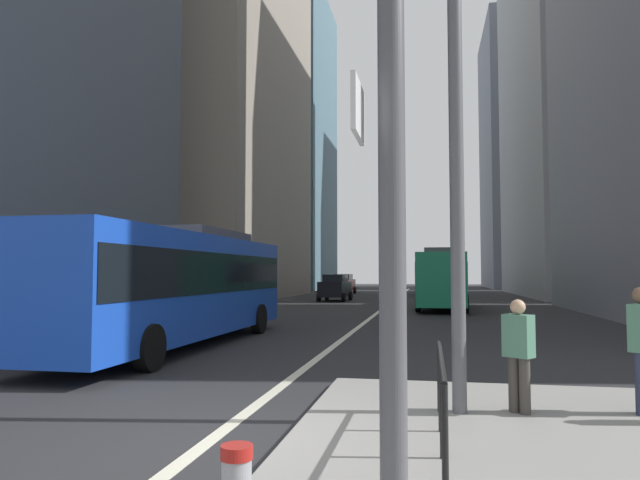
% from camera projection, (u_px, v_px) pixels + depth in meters
% --- Properties ---
extents(ground_plane, '(160.00, 160.00, 0.00)m').
position_uv_depth(ground_plane, '(371.00, 318.00, 26.45)').
color(ground_plane, '#28282B').
extents(lane_centre_line, '(0.20, 80.00, 0.01)m').
position_uv_depth(lane_centre_line, '(387.00, 306.00, 36.26)').
color(lane_centre_line, beige).
rests_on(lane_centre_line, ground).
extents(office_tower_left_mid, '(13.39, 23.36, 38.16)m').
position_uv_depth(office_tower_left_mid, '(208.00, 76.00, 49.88)').
color(office_tower_left_mid, gray).
rests_on(office_tower_left_mid, ground).
extents(office_tower_left_far, '(11.52, 17.41, 38.08)m').
position_uv_depth(office_tower_left_far, '(283.00, 143.00, 75.64)').
color(office_tower_left_far, slate).
rests_on(office_tower_left_far, ground).
extents(office_tower_right_mid, '(12.64, 25.29, 38.05)m').
position_uv_depth(office_tower_right_mid, '(587.00, 87.00, 52.78)').
color(office_tower_right_mid, '#9E9EA3').
rests_on(office_tower_right_mid, ground).
extents(office_tower_right_far, '(13.26, 17.92, 36.01)m').
position_uv_depth(office_tower_right_far, '(535.00, 156.00, 79.25)').
color(office_tower_right_far, slate).
rests_on(office_tower_right_far, ground).
extents(city_bus_blue_oncoming, '(2.75, 12.16, 3.40)m').
position_uv_depth(city_bus_blue_oncoming, '(178.00, 281.00, 16.27)').
color(city_bus_blue_oncoming, blue).
rests_on(city_bus_blue_oncoming, ground).
extents(city_bus_red_receding, '(2.92, 11.73, 3.40)m').
position_uv_depth(city_bus_red_receding, '(442.00, 277.00, 33.78)').
color(city_bus_red_receding, '#198456').
rests_on(city_bus_red_receding, ground).
extents(city_bus_red_distant, '(2.78, 11.15, 3.40)m').
position_uv_depth(city_bus_red_distant, '(430.00, 275.00, 53.39)').
color(city_bus_red_distant, '#198456').
rests_on(city_bus_red_distant, ground).
extents(car_oncoming_mid, '(2.17, 4.12, 1.94)m').
position_uv_depth(car_oncoming_mid, '(343.00, 284.00, 56.73)').
color(car_oncoming_mid, maroon).
rests_on(car_oncoming_mid, ground).
extents(car_receding_near, '(2.12, 4.13, 1.94)m').
position_uv_depth(car_receding_near, '(447.00, 283.00, 63.16)').
color(car_receding_near, '#B2A899').
rests_on(car_receding_near, ground).
extents(car_receding_far, '(2.20, 4.64, 1.94)m').
position_uv_depth(car_receding_far, '(432.00, 283.00, 63.87)').
color(car_receding_far, '#232838').
rests_on(car_receding_far, ground).
extents(car_oncoming_far, '(2.18, 4.11, 1.94)m').
position_uv_depth(car_oncoming_far, '(335.00, 287.00, 42.75)').
color(car_oncoming_far, black).
rests_on(car_oncoming_far, ground).
extents(traffic_signal_gantry, '(6.51, 0.65, 6.00)m').
position_uv_depth(traffic_signal_gantry, '(143.00, 40.00, 5.11)').
color(traffic_signal_gantry, '#515156').
rests_on(traffic_signal_gantry, median_island).
extents(street_lamp_post, '(5.50, 0.32, 8.00)m').
position_uv_depth(street_lamp_post, '(455.00, 47.00, 8.23)').
color(street_lamp_post, '#56565B').
rests_on(street_lamp_post, median_island).
extents(pedestrian_railing, '(0.06, 3.16, 0.98)m').
position_uv_depth(pedestrian_railing, '(441.00, 382.00, 6.54)').
color(pedestrian_railing, black).
rests_on(pedestrian_railing, median_island).
extents(pedestrian_waiting, '(0.45, 0.42, 1.55)m').
position_uv_depth(pedestrian_waiting, '(519.00, 350.00, 7.98)').
color(pedestrian_waiting, '#423D38').
rests_on(pedestrian_waiting, median_island).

